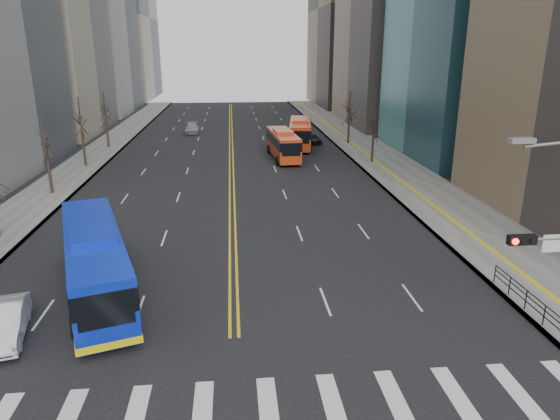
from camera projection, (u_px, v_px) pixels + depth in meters
name	position (u px, v px, depth m)	size (l,w,h in m)	color
ground	(236.00, 415.00, 17.68)	(220.00, 220.00, 0.00)	black
sidewalk_right	(373.00, 153.00, 61.88)	(7.00, 130.00, 0.15)	slate
sidewalk_left	(91.00, 159.00, 58.77)	(5.00, 130.00, 0.15)	slate
crosswalk	(236.00, 415.00, 17.68)	(26.70, 4.00, 0.01)	silver
centerline	(231.00, 142.00, 69.77)	(0.55, 100.00, 0.01)	gold
pedestrian_railing	(526.00, 297.00, 24.42)	(0.06, 6.06, 1.02)	black
street_trees	(156.00, 131.00, 48.25)	(35.20, 47.20, 7.60)	black
blue_bus	(95.00, 259.00, 26.01)	(6.55, 13.04, 3.71)	#0C27C2
red_bus_near	(283.00, 143.00, 58.76)	(3.24, 10.80, 3.39)	red
red_bus_far	(300.00, 131.00, 65.86)	(4.25, 11.90, 3.68)	red
car_white	(5.00, 323.00, 22.20)	(1.62, 4.64, 1.53)	silver
car_dark_mid	(313.00, 139.00, 68.45)	(1.55, 3.86, 1.32)	black
car_silver	(192.00, 128.00, 76.91)	(2.08, 5.11, 1.48)	gray
car_dark_far	(284.00, 131.00, 74.98)	(2.00, 4.34, 1.20)	black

